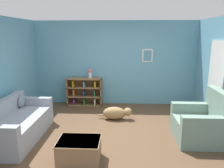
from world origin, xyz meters
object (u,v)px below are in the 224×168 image
at_px(coffee_table, 79,150).
at_px(dog, 116,113).
at_px(couch, 17,125).
at_px(recliner_chair, 202,123).
at_px(vase, 90,73).
at_px(bookshelf, 85,92).

relative_size(coffee_table, dog, 0.81).
bearing_deg(couch, recliner_chair, 2.25).
bearing_deg(coffee_table, vase, 94.84).
distance_m(couch, coffee_table, 1.70).
bearing_deg(dog, recliner_chair, -29.49).
xyz_separation_m(bookshelf, coffee_table, (0.45, -3.19, -0.21)).
bearing_deg(recliner_chair, couch, -177.75).
height_order(coffee_table, dog, coffee_table).
xyz_separation_m(couch, recliner_chair, (3.90, 0.15, 0.05)).
relative_size(recliner_chair, coffee_table, 1.46).
xyz_separation_m(bookshelf, vase, (0.18, -0.02, 0.61)).
distance_m(couch, recliner_chair, 3.91).
xyz_separation_m(bookshelf, recliner_chair, (2.86, -2.23, -0.06)).
xyz_separation_m(couch, vase, (1.23, 2.36, 0.72)).
height_order(bookshelf, recliner_chair, recliner_chair).
relative_size(couch, bookshelf, 1.74).
bearing_deg(couch, vase, 62.56).
relative_size(recliner_chair, vase, 3.60).
distance_m(bookshelf, recliner_chair, 3.63).
xyz_separation_m(recliner_chair, vase, (-2.68, 2.21, 0.67)).
height_order(bookshelf, coffee_table, bookshelf).
distance_m(couch, bookshelf, 2.60).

